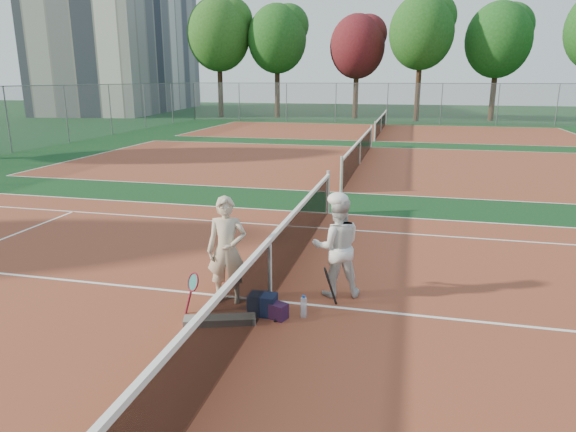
{
  "coord_description": "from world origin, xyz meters",
  "views": [
    {
      "loc": [
        1.97,
        -7.03,
        3.31
      ],
      "look_at": [
        0.0,
        1.18,
        1.05
      ],
      "focal_mm": 32.0,
      "sensor_mm": 36.0,
      "label": 1
    }
  ],
  "objects_px": {
    "player_a": "(227,250)",
    "sports_bag_navy": "(263,304)",
    "racket_black_held": "(327,286)",
    "player_b": "(337,247)",
    "net_main": "(270,270)",
    "water_bottle": "(304,308)",
    "sports_bag_purple": "(277,311)",
    "apartment_block": "(123,38)",
    "racket_spare": "(270,307)",
    "racket_red": "(194,292)"
  },
  "relations": [
    {
      "from": "net_main",
      "to": "player_b",
      "type": "relative_size",
      "value": 6.9
    },
    {
      "from": "net_main",
      "to": "sports_bag_purple",
      "type": "xyz_separation_m",
      "value": [
        0.25,
        -0.55,
        -0.39
      ]
    },
    {
      "from": "net_main",
      "to": "sports_bag_navy",
      "type": "relative_size",
      "value": 27.88
    },
    {
      "from": "apartment_block",
      "to": "sports_bag_navy",
      "type": "bearing_deg",
      "value": -57.79
    },
    {
      "from": "player_a",
      "to": "sports_bag_purple",
      "type": "xyz_separation_m",
      "value": [
        0.88,
        -0.4,
        -0.71
      ]
    },
    {
      "from": "apartment_block",
      "to": "sports_bag_purple",
      "type": "bearing_deg",
      "value": -57.62
    },
    {
      "from": "racket_spare",
      "to": "player_a",
      "type": "bearing_deg",
      "value": 57.3
    },
    {
      "from": "racket_red",
      "to": "sports_bag_navy",
      "type": "distance_m",
      "value": 1.03
    },
    {
      "from": "player_b",
      "to": "water_bottle",
      "type": "relative_size",
      "value": 5.3
    },
    {
      "from": "water_bottle",
      "to": "racket_black_held",
      "type": "bearing_deg",
      "value": 63.84
    },
    {
      "from": "sports_bag_navy",
      "to": "sports_bag_purple",
      "type": "height_order",
      "value": "sports_bag_navy"
    },
    {
      "from": "player_b",
      "to": "sports_bag_purple",
      "type": "relative_size",
      "value": 5.61
    },
    {
      "from": "racket_red",
      "to": "water_bottle",
      "type": "bearing_deg",
      "value": -52.14
    },
    {
      "from": "net_main",
      "to": "sports_bag_purple",
      "type": "relative_size",
      "value": 38.69
    },
    {
      "from": "racket_black_held",
      "to": "racket_red",
      "type": "bearing_deg",
      "value": 7.03
    },
    {
      "from": "apartment_block",
      "to": "sports_bag_purple",
      "type": "height_order",
      "value": "apartment_block"
    },
    {
      "from": "racket_spare",
      "to": "sports_bag_purple",
      "type": "distance_m",
      "value": 0.36
    },
    {
      "from": "sports_bag_navy",
      "to": "water_bottle",
      "type": "distance_m",
      "value": 0.6
    },
    {
      "from": "apartment_block",
      "to": "water_bottle",
      "type": "bearing_deg",
      "value": -57.21
    },
    {
      "from": "player_a",
      "to": "sports_bag_navy",
      "type": "height_order",
      "value": "player_a"
    },
    {
      "from": "racket_black_held",
      "to": "water_bottle",
      "type": "relative_size",
      "value": 1.93
    },
    {
      "from": "apartment_block",
      "to": "player_a",
      "type": "distance_m",
      "value": 52.37
    },
    {
      "from": "racket_spare",
      "to": "sports_bag_purple",
      "type": "relative_size",
      "value": 2.11
    },
    {
      "from": "racket_spare",
      "to": "net_main",
      "type": "bearing_deg",
      "value": -8.63
    },
    {
      "from": "racket_black_held",
      "to": "player_b",
      "type": "bearing_deg",
      "value": -113.57
    },
    {
      "from": "player_a",
      "to": "player_b",
      "type": "height_order",
      "value": "player_a"
    },
    {
      "from": "net_main",
      "to": "player_a",
      "type": "relative_size",
      "value": 6.68
    },
    {
      "from": "net_main",
      "to": "racket_spare",
      "type": "bearing_deg",
      "value": -74.68
    },
    {
      "from": "racket_spare",
      "to": "sports_bag_navy",
      "type": "bearing_deg",
      "value": 142.37
    },
    {
      "from": "sports_bag_purple",
      "to": "water_bottle",
      "type": "height_order",
      "value": "water_bottle"
    },
    {
      "from": "net_main",
      "to": "player_a",
      "type": "bearing_deg",
      "value": -166.93
    },
    {
      "from": "player_b",
      "to": "racket_black_held",
      "type": "relative_size",
      "value": 2.74
    },
    {
      "from": "apartment_block",
      "to": "sports_bag_navy",
      "type": "xyz_separation_m",
      "value": [
        28.02,
        -44.47,
        -7.34
      ]
    },
    {
      "from": "net_main",
      "to": "racket_spare",
      "type": "xyz_separation_m",
      "value": [
        0.07,
        -0.25,
        -0.49
      ]
    },
    {
      "from": "racket_spare",
      "to": "sports_bag_purple",
      "type": "bearing_deg",
      "value": -172.04
    },
    {
      "from": "racket_spare",
      "to": "sports_bag_navy",
      "type": "distance_m",
      "value": 0.26
    },
    {
      "from": "player_a",
      "to": "racket_black_held",
      "type": "xyz_separation_m",
      "value": [
        1.49,
        0.23,
        -0.53
      ]
    },
    {
      "from": "player_a",
      "to": "player_b",
      "type": "distance_m",
      "value": 1.69
    },
    {
      "from": "racket_red",
      "to": "racket_spare",
      "type": "relative_size",
      "value": 0.96
    },
    {
      "from": "apartment_block",
      "to": "racket_red",
      "type": "distance_m",
      "value": 52.62
    },
    {
      "from": "sports_bag_navy",
      "to": "sports_bag_purple",
      "type": "relative_size",
      "value": 1.39
    },
    {
      "from": "racket_spare",
      "to": "sports_bag_navy",
      "type": "relative_size",
      "value": 1.52
    },
    {
      "from": "player_a",
      "to": "water_bottle",
      "type": "relative_size",
      "value": 5.48
    },
    {
      "from": "apartment_block",
      "to": "sports_bag_purple",
      "type": "distance_m",
      "value": 53.26
    },
    {
      "from": "player_b",
      "to": "racket_black_held",
      "type": "distance_m",
      "value": 0.65
    },
    {
      "from": "net_main",
      "to": "racket_black_held",
      "type": "relative_size",
      "value": 18.92
    },
    {
      "from": "racket_red",
      "to": "sports_bag_purple",
      "type": "relative_size",
      "value": 2.03
    },
    {
      "from": "racket_black_held",
      "to": "sports_bag_purple",
      "type": "xyz_separation_m",
      "value": [
        -0.61,
        -0.63,
        -0.17
      ]
    },
    {
      "from": "net_main",
      "to": "apartment_block",
      "type": "height_order",
      "value": "apartment_block"
    },
    {
      "from": "apartment_block",
      "to": "racket_black_held",
      "type": "bearing_deg",
      "value": -56.68
    }
  ]
}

